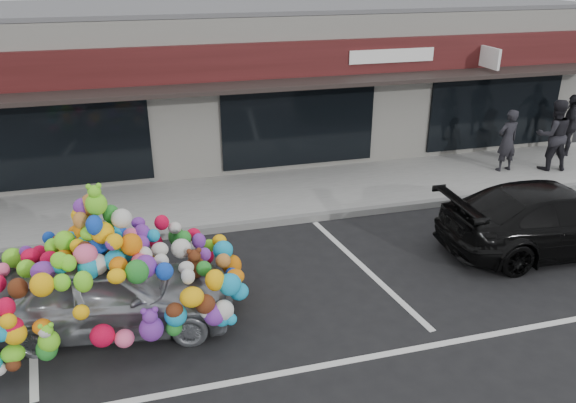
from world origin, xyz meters
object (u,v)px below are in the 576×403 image
object	(u,v)px
black_sedan	(554,218)
pedestrian_b	(553,135)
pedestrian_c	(570,125)
pedestrian_a	(507,140)
toy_car	(110,282)

from	to	relation	value
black_sedan	pedestrian_b	xyz separation A→B (m)	(2.87, 3.72, 0.43)
pedestrian_b	black_sedan	bearing A→B (deg)	64.24
black_sedan	pedestrian_c	size ratio (longest dim) A/B	2.64
pedestrian_b	pedestrian_a	bearing A→B (deg)	1.83
black_sedan	pedestrian_b	distance (m)	4.72
pedestrian_b	pedestrian_c	distance (m)	1.64
pedestrian_a	pedestrian_c	world-z (taller)	pedestrian_c
toy_car	pedestrian_c	bearing A→B (deg)	-59.95
toy_car	pedestrian_b	bearing A→B (deg)	-61.78
toy_car	black_sedan	xyz separation A→B (m)	(8.63, 0.40, -0.13)
pedestrian_a	pedestrian_b	size ratio (longest dim) A/B	0.88
toy_car	pedestrian_a	size ratio (longest dim) A/B	2.56
pedestrian_a	black_sedan	bearing A→B (deg)	60.55
toy_car	pedestrian_a	bearing A→B (deg)	-58.53
toy_car	pedestrian_a	distance (m)	11.13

